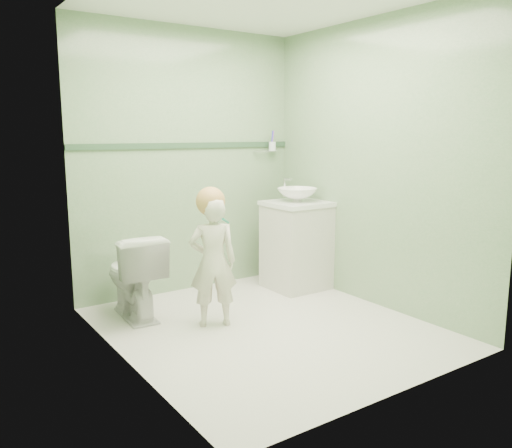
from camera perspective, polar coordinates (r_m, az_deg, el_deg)
ground at (r=4.06m, az=1.22°, el=-11.22°), size 2.50×2.50×0.00m
room_shell at (r=3.79m, az=1.28°, el=5.94°), size 2.50×2.54×2.40m
trim_stripe at (r=4.84m, az=-7.36°, el=8.51°), size 2.20×0.02×0.05m
vanity at (r=4.96m, az=4.44°, el=-2.46°), size 0.52×0.50×0.80m
counter at (r=4.89m, az=4.50°, el=2.23°), size 0.54×0.52×0.04m
basin at (r=4.88m, az=4.52°, el=3.21°), size 0.37×0.37×0.13m
faucet at (r=5.02m, az=3.20°, el=4.32°), size 0.03×0.13×0.18m
cup_holder at (r=5.26m, az=1.71°, el=8.49°), size 0.26×0.07×0.21m
toilet at (r=4.29m, az=-13.23°, el=-5.48°), size 0.43×0.70×0.69m
toddler at (r=3.98m, az=-4.71°, el=-4.18°), size 0.43×0.36×0.99m
hair_cap at (r=3.91m, az=-4.99°, el=2.48°), size 0.22×0.22×0.22m
teal_toothbrush at (r=3.79m, az=-3.45°, el=0.42°), size 0.11×0.14×0.08m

